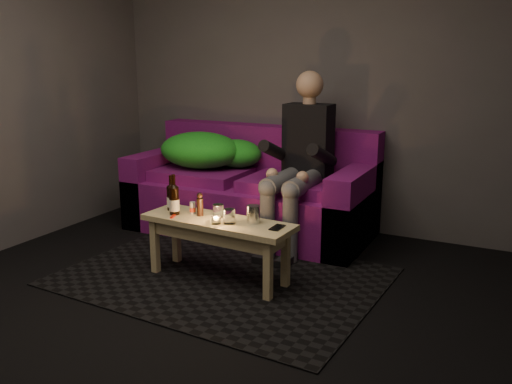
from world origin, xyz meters
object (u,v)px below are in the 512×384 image
Objects in this scene: beer_bottle_a at (171,197)px; steel_cup at (253,214)px; sofa at (252,194)px; beer_bottle_b at (174,200)px; person at (300,158)px; coffee_table at (218,230)px.

steel_cup is (0.69, -0.02, -0.03)m from beer_bottle_a.
sofa is 1.20m from beer_bottle_b.
beer_bottle_b is at bearing -119.24° from person.
beer_bottle_b reaches higher than steel_cup.
steel_cup is at bearing -87.46° from person.
beer_bottle_b is (-0.34, -0.03, 0.19)m from coffee_table.
beer_bottle_b is (0.09, -0.09, 0.01)m from beer_bottle_a.
sofa is at bearing 105.45° from coffee_table.
person is at bearing 60.76° from beer_bottle_b.
person reaches higher than beer_bottle_b.
beer_bottle_a is at bearing 178.37° from steel_cup.
sofa is 1.19m from coffee_table.
steel_cup is at bearing -1.63° from beer_bottle_a.
person is 1.06m from coffee_table.
sofa is 7.38× the size of beer_bottle_b.
person is 1.14m from beer_bottle_a.
beer_bottle_a is at bearing -125.41° from person.
beer_bottle_a reaches higher than coffee_table.
steel_cup is at bearing -62.48° from sofa.
coffee_table is 0.39m from beer_bottle_b.
coffee_table is at bearing -102.77° from person.
coffee_table is (-0.22, -0.97, -0.38)m from person.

